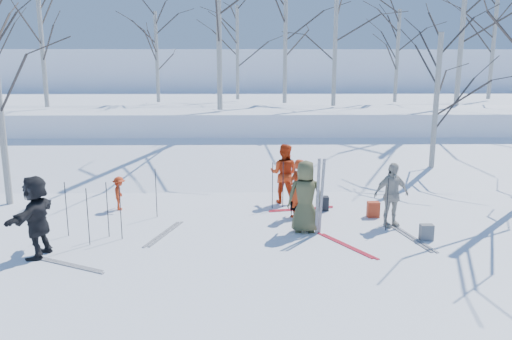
{
  "coord_description": "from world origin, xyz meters",
  "views": [
    {
      "loc": [
        -0.24,
        -11.47,
        4.09
      ],
      "look_at": [
        0.0,
        1.5,
        1.3
      ],
      "focal_mm": 35.0,
      "sensor_mm": 36.0,
      "label": 1
    }
  ],
  "objects_px": {
    "skier_red_seated": "(119,193)",
    "backpack_red": "(373,209)",
    "skier_grey_west": "(36,216)",
    "backpack_dark": "(322,203)",
    "skier_cream_east": "(391,195)",
    "backpack_grey": "(426,232)",
    "skier_redor_behind": "(284,174)",
    "dog": "(298,209)",
    "skier_red_north": "(298,188)",
    "skier_olive_center": "(305,197)"
  },
  "relations": [
    {
      "from": "skier_red_seated",
      "to": "backpack_grey",
      "type": "height_order",
      "value": "skier_red_seated"
    },
    {
      "from": "skier_grey_west",
      "to": "skier_red_north",
      "type": "bearing_deg",
      "value": 121.27
    },
    {
      "from": "skier_olive_center",
      "to": "skier_cream_east",
      "type": "bearing_deg",
      "value": -167.64
    },
    {
      "from": "skier_red_north",
      "to": "backpack_red",
      "type": "height_order",
      "value": "skier_red_north"
    },
    {
      "from": "skier_redor_behind",
      "to": "skier_cream_east",
      "type": "bearing_deg",
      "value": 156.33
    },
    {
      "from": "skier_red_seated",
      "to": "skier_grey_west",
      "type": "distance_m",
      "value": 3.6
    },
    {
      "from": "skier_redor_behind",
      "to": "backpack_red",
      "type": "bearing_deg",
      "value": 165.25
    },
    {
      "from": "skier_red_north",
      "to": "skier_cream_east",
      "type": "bearing_deg",
      "value": 118.84
    },
    {
      "from": "skier_red_seated",
      "to": "skier_grey_west",
      "type": "bearing_deg",
      "value": 156.39
    },
    {
      "from": "backpack_grey",
      "to": "backpack_dark",
      "type": "xyz_separation_m",
      "value": [
        -2.09,
        2.47,
        0.01
      ]
    },
    {
      "from": "dog",
      "to": "skier_red_seated",
      "type": "bearing_deg",
      "value": -59.98
    },
    {
      "from": "skier_redor_behind",
      "to": "backpack_red",
      "type": "relative_size",
      "value": 4.21
    },
    {
      "from": "skier_redor_behind",
      "to": "backpack_red",
      "type": "height_order",
      "value": "skier_redor_behind"
    },
    {
      "from": "skier_grey_west",
      "to": "backpack_red",
      "type": "bearing_deg",
      "value": 114.9
    },
    {
      "from": "skier_cream_east",
      "to": "backpack_grey",
      "type": "xyz_separation_m",
      "value": [
        0.57,
        -1.04,
        -0.64
      ]
    },
    {
      "from": "skier_red_north",
      "to": "skier_redor_behind",
      "type": "bearing_deg",
      "value": -120.57
    },
    {
      "from": "skier_cream_east",
      "to": "skier_grey_west",
      "type": "height_order",
      "value": "skier_grey_west"
    },
    {
      "from": "skier_red_north",
      "to": "skier_redor_behind",
      "type": "distance_m",
      "value": 1.46
    },
    {
      "from": "skier_cream_east",
      "to": "skier_redor_behind",
      "type": "bearing_deg",
      "value": 122.57
    },
    {
      "from": "skier_redor_behind",
      "to": "backpack_dark",
      "type": "relative_size",
      "value": 4.42
    },
    {
      "from": "backpack_red",
      "to": "skier_red_north",
      "type": "bearing_deg",
      "value": 178.19
    },
    {
      "from": "backpack_grey",
      "to": "backpack_dark",
      "type": "height_order",
      "value": "backpack_dark"
    },
    {
      "from": "skier_red_north",
      "to": "backpack_red",
      "type": "xyz_separation_m",
      "value": [
        2.06,
        -0.06,
        -0.58
      ]
    },
    {
      "from": "skier_olive_center",
      "to": "backpack_grey",
      "type": "bearing_deg",
      "value": 169.36
    },
    {
      "from": "skier_red_seated",
      "to": "backpack_grey",
      "type": "bearing_deg",
      "value": -118.01
    },
    {
      "from": "skier_red_seated",
      "to": "skier_cream_east",
      "type": "distance_m",
      "value": 7.44
    },
    {
      "from": "skier_grey_west",
      "to": "backpack_red",
      "type": "height_order",
      "value": "skier_grey_west"
    },
    {
      "from": "skier_red_north",
      "to": "skier_grey_west",
      "type": "bearing_deg",
      "value": -16.02
    },
    {
      "from": "skier_cream_east",
      "to": "backpack_dark",
      "type": "height_order",
      "value": "skier_cream_east"
    },
    {
      "from": "skier_redor_behind",
      "to": "backpack_dark",
      "type": "xyz_separation_m",
      "value": [
        1.03,
        -0.84,
        -0.68
      ]
    },
    {
      "from": "backpack_grey",
      "to": "dog",
      "type": "bearing_deg",
      "value": 147.63
    },
    {
      "from": "skier_red_north",
      "to": "backpack_red",
      "type": "bearing_deg",
      "value": 137.28
    },
    {
      "from": "skier_red_north",
      "to": "dog",
      "type": "height_order",
      "value": "skier_red_north"
    },
    {
      "from": "dog",
      "to": "backpack_grey",
      "type": "distance_m",
      "value": 3.39
    },
    {
      "from": "backpack_red",
      "to": "skier_olive_center",
      "type": "bearing_deg",
      "value": -149.73
    },
    {
      "from": "skier_red_north",
      "to": "backpack_dark",
      "type": "height_order",
      "value": "skier_red_north"
    },
    {
      "from": "skier_red_seated",
      "to": "backpack_red",
      "type": "height_order",
      "value": "skier_red_seated"
    },
    {
      "from": "backpack_red",
      "to": "backpack_grey",
      "type": "xyz_separation_m",
      "value": [
        0.8,
        -1.82,
        -0.02
      ]
    },
    {
      "from": "skier_redor_behind",
      "to": "skier_red_north",
      "type": "bearing_deg",
      "value": 118.39
    },
    {
      "from": "skier_grey_west",
      "to": "backpack_grey",
      "type": "xyz_separation_m",
      "value": [
        8.71,
        0.83,
        -0.7
      ]
    },
    {
      "from": "skier_olive_center",
      "to": "backpack_grey",
      "type": "xyz_separation_m",
      "value": [
        2.8,
        -0.66,
        -0.7
      ]
    },
    {
      "from": "skier_red_north",
      "to": "backpack_grey",
      "type": "xyz_separation_m",
      "value": [
        2.86,
        -1.88,
        -0.6
      ]
    },
    {
      "from": "dog",
      "to": "backpack_red",
      "type": "height_order",
      "value": "dog"
    },
    {
      "from": "backpack_red",
      "to": "backpack_grey",
      "type": "relative_size",
      "value": 1.11
    },
    {
      "from": "skier_red_north",
      "to": "skier_red_seated",
      "type": "height_order",
      "value": "skier_red_north"
    },
    {
      "from": "skier_red_north",
      "to": "backpack_grey",
      "type": "relative_size",
      "value": 4.18
    },
    {
      "from": "skier_grey_west",
      "to": "skier_redor_behind",
      "type": "bearing_deg",
      "value": 132.93
    },
    {
      "from": "skier_cream_east",
      "to": "backpack_red",
      "type": "bearing_deg",
      "value": 90.89
    },
    {
      "from": "skier_red_north",
      "to": "backpack_dark",
      "type": "bearing_deg",
      "value": 176.28
    },
    {
      "from": "skier_grey_west",
      "to": "backpack_dark",
      "type": "xyz_separation_m",
      "value": [
        6.62,
        3.3,
        -0.69
      ]
    }
  ]
}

